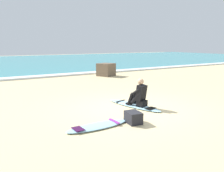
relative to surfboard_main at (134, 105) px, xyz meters
The scene contains 8 objects.
ground_plane 0.36m from the surfboard_main, 149.11° to the right, with size 80.00×80.00×0.00m, color beige.
sea 22.68m from the surfboard_main, 90.77° to the left, with size 80.00×28.00×0.10m, color teal.
breaking_foam 8.98m from the surfboard_main, 91.96° to the left, with size 80.00×0.90×0.11m, color white.
surfboard_main is the anchor object (origin of this frame).
surfer_seated 0.47m from the surfboard_main, 81.10° to the right, with size 0.53×0.77×0.95m.
surfboard_spare_near 2.39m from the surfboard_main, 150.01° to the right, with size 1.83×0.57×0.08m.
shoreline_rock 7.95m from the surfboard_main, 66.68° to the left, with size 0.98×0.97×0.86m, color brown.
beach_bag 1.79m from the surfboard_main, 127.38° to the right, with size 0.36×0.48×0.32m, color #232328.
Camera 1 is at (-4.55, -6.21, 2.17)m, focal length 37.54 mm.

